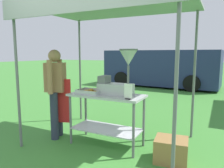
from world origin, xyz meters
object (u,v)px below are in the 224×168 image
at_px(donut_tray, 90,92).
at_px(vendor, 56,89).
at_px(donut_cart, 107,108).
at_px(donut_fryer, 120,77).
at_px(van_navy, 161,68).
at_px(menu_sign, 128,93).
at_px(supply_crate, 171,150).
at_px(stall_canopy, 109,10).

distance_m(donut_tray, vendor, 0.70).
distance_m(donut_cart, donut_fryer, 0.57).
distance_m(vendor, van_navy, 7.23).
height_order(menu_sign, supply_crate, menu_sign).
distance_m(supply_crate, van_navy, 7.51).
distance_m(stall_canopy, supply_crate, 2.34).
bearing_deg(menu_sign, donut_cart, 156.96).
bearing_deg(stall_canopy, menu_sign, -32.50).
relative_size(stall_canopy, donut_fryer, 3.63).
xyz_separation_m(donut_cart, supply_crate, (1.10, -0.09, -0.47)).
bearing_deg(van_navy, vendor, -90.59).
bearing_deg(donut_fryer, stall_canopy, 168.29).
relative_size(donut_cart, donut_tray, 3.10).
relative_size(stall_canopy, donut_cart, 2.15).
bearing_deg(van_navy, donut_tray, -85.00).
bearing_deg(donut_tray, donut_fryer, 13.86).
height_order(vendor, supply_crate, vendor).
bearing_deg(donut_tray, donut_cart, 12.98).
bearing_deg(donut_fryer, menu_sign, -44.52).
distance_m(donut_cart, supply_crate, 1.20).
relative_size(stall_canopy, van_navy, 0.51).
bearing_deg(supply_crate, donut_tray, 179.04).
distance_m(donut_tray, menu_sign, 0.76).
bearing_deg(stall_canopy, supply_crate, -9.64).
height_order(stall_canopy, donut_fryer, stall_canopy).
height_order(donut_fryer, supply_crate, donut_fryer).
relative_size(donut_tray, supply_crate, 0.82).
bearing_deg(donut_cart, donut_fryer, 15.00).
xyz_separation_m(stall_canopy, supply_crate, (1.10, -0.19, -2.06)).
distance_m(stall_canopy, donut_tray, 1.36).
height_order(donut_fryer, van_navy, van_navy).
bearing_deg(stall_canopy, donut_fryer, -11.71).
relative_size(stall_canopy, supply_crate, 5.43).
xyz_separation_m(stall_canopy, van_navy, (-0.90, 7.02, -1.35)).
bearing_deg(van_navy, supply_crate, -74.48).
relative_size(donut_fryer, vendor, 0.46).
xyz_separation_m(stall_canopy, menu_sign, (0.47, -0.30, -1.25)).
xyz_separation_m(stall_canopy, donut_tray, (-0.28, -0.16, -1.33)).
xyz_separation_m(donut_fryer, menu_sign, (0.26, -0.26, -0.20)).
height_order(menu_sign, van_navy, van_navy).
xyz_separation_m(menu_sign, vendor, (-1.45, 0.09, -0.07)).
bearing_deg(donut_tray, van_navy, 95.00).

